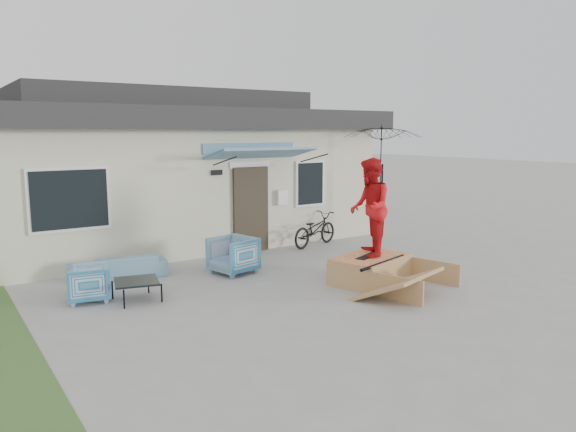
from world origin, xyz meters
TOP-DOWN VIEW (x-y plane):
  - ground at (0.00, 0.00)m, footprint 90.00×90.00m
  - house at (0.00, 7.99)m, footprint 10.80×8.49m
  - loveseat at (-2.32, 3.83)m, footprint 1.66×0.76m
  - armchair_left at (-3.36, 2.63)m, footprint 0.77×0.80m
  - armchair_right at (-0.36, 2.88)m, footprint 0.93×0.97m
  - coffee_table at (-2.66, 2.18)m, footprint 0.90×0.90m
  - bicycle at (2.72, 4.13)m, footprint 1.75×1.01m
  - patio_umbrella at (4.48, 3.53)m, footprint 2.56×2.48m
  - skate_ramp at (1.57, 0.77)m, footprint 2.01×2.36m
  - skateboard at (1.56, 0.82)m, footprint 0.81×0.47m
  - skater at (1.56, 0.82)m, footprint 1.14×1.19m

SIDE VIEW (x-z plane):
  - ground at x=0.00m, z-range 0.00..0.00m
  - coffee_table at x=-2.66m, z-range 0.00..0.37m
  - skate_ramp at x=1.57m, z-range 0.00..0.51m
  - loveseat at x=-2.32m, z-range 0.00..0.62m
  - armchair_left at x=-3.36m, z-range 0.00..0.71m
  - armchair_right at x=-0.36m, z-range 0.00..0.85m
  - bicycle at x=2.72m, z-range 0.00..1.06m
  - skateboard at x=1.56m, z-range 0.51..0.56m
  - skater at x=1.56m, z-range 0.56..2.48m
  - patio_umbrella at x=4.48m, z-range 0.65..2.85m
  - house at x=0.00m, z-range -0.11..3.99m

